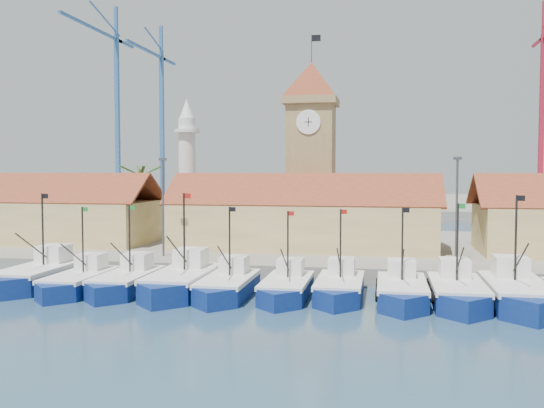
% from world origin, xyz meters
% --- Properties ---
extents(ground, '(400.00, 400.00, 0.00)m').
position_xyz_m(ground, '(0.00, 0.00, 0.00)').
color(ground, '#1D364D').
rests_on(ground, ground).
extents(quay, '(140.00, 32.00, 1.50)m').
position_xyz_m(quay, '(0.00, 24.00, 0.75)').
color(quay, gray).
rests_on(quay, ground).
extents(terminal, '(240.00, 80.00, 2.00)m').
position_xyz_m(terminal, '(0.00, 110.00, 1.00)').
color(terminal, gray).
rests_on(terminal, ground).
extents(boat_0, '(3.84, 10.51, 7.95)m').
position_xyz_m(boat_0, '(-19.32, 3.10, 0.82)').
color(boat_0, navy).
rests_on(boat_0, ground).
extents(boat_1, '(3.35, 9.17, 6.94)m').
position_xyz_m(boat_1, '(-15.08, 1.83, 0.72)').
color(boat_1, navy).
rests_on(boat_1, ground).
extents(boat_2, '(3.42, 9.36, 7.08)m').
position_xyz_m(boat_2, '(-11.45, 2.39, 0.73)').
color(boat_2, navy).
rests_on(boat_2, ground).
extents(boat_3, '(3.90, 10.69, 8.09)m').
position_xyz_m(boat_3, '(-7.12, 2.61, 0.84)').
color(boat_3, navy).
rests_on(boat_3, ground).
extents(boat_4, '(3.41, 9.33, 7.06)m').
position_xyz_m(boat_4, '(-3.38, 2.20, 0.73)').
color(boat_4, navy).
rests_on(boat_4, ground).
extents(boat_5, '(3.26, 8.93, 6.76)m').
position_xyz_m(boat_5, '(0.99, 2.57, 0.70)').
color(boat_5, navy).
rests_on(boat_5, ground).
extents(boat_6, '(3.33, 9.12, 6.90)m').
position_xyz_m(boat_6, '(4.85, 3.17, 0.71)').
color(boat_6, navy).
rests_on(boat_6, ground).
extents(boat_7, '(3.44, 9.42, 7.13)m').
position_xyz_m(boat_7, '(9.31, 2.57, 0.74)').
color(boat_7, navy).
rests_on(boat_7, ground).
extents(boat_8, '(3.61, 9.90, 7.49)m').
position_xyz_m(boat_8, '(13.12, 2.61, 0.77)').
color(boat_8, navy).
rests_on(boat_8, ground).
extents(boat_9, '(3.92, 10.74, 8.13)m').
position_xyz_m(boat_9, '(17.04, 2.62, 0.84)').
color(boat_9, navy).
rests_on(boat_9, ground).
extents(hall_left, '(31.20, 10.13, 7.61)m').
position_xyz_m(hall_left, '(-32.00, 20.00, 3.99)').
color(hall_left, '#DFCB7A').
rests_on(hall_left, quay).
extents(hall_center, '(27.04, 10.13, 7.61)m').
position_xyz_m(hall_center, '(0.00, 20.00, 3.99)').
color(hall_center, '#DFCB7A').
rests_on(hall_center, quay).
extents(clock_tower, '(5.80, 5.80, 22.70)m').
position_xyz_m(clock_tower, '(0.00, 26.00, 11.96)').
color(clock_tower, '#A18852').
rests_on(clock_tower, quay).
extents(minaret, '(3.00, 3.00, 16.30)m').
position_xyz_m(minaret, '(-15.00, 28.00, 9.73)').
color(minaret, silver).
rests_on(minaret, quay).
extents(palm_tree, '(5.60, 5.03, 8.39)m').
position_xyz_m(palm_tree, '(-20.00, 26.00, 6.25)').
color(palm_tree, brown).
rests_on(palm_tree, quay).
extents(lamp_posts, '(80.70, 0.25, 9.03)m').
position_xyz_m(lamp_posts, '(0.50, 12.00, 6.48)').
color(lamp_posts, '#3F3F44').
rests_on(lamp_posts, quay).
extents(crane_blue_far, '(1.00, 36.84, 47.80)m').
position_xyz_m(crane_blue_far, '(-57.93, 100.15, 28.86)').
color(crane_blue_far, '#33629C').
rests_on(crane_blue_far, terminal).
extents(crane_blue_near, '(1.00, 31.33, 44.07)m').
position_xyz_m(crane_blue_near, '(-48.49, 106.83, 26.33)').
color(crane_blue_near, '#33629C').
rests_on(crane_blue_near, terminal).
extents(crane_red_right, '(1.00, 30.81, 44.93)m').
position_xyz_m(crane_red_right, '(42.63, 103.91, 26.76)').
color(crane_red_right, '#A7192C').
rests_on(crane_red_right, terminal).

